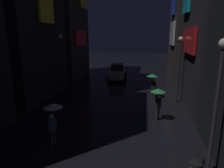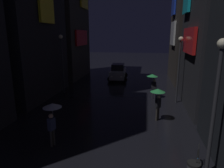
% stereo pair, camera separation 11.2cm
% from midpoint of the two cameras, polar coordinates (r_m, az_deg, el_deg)
% --- Properties ---
extents(building_left_far, '(4.25, 7.00, 17.77)m').
position_cam_midpoint_polar(building_left_far, '(26.49, -13.32, 21.27)').
color(building_left_far, '#33302D').
rests_on(building_left_far, ground).
extents(building_right_far, '(4.25, 7.38, 12.64)m').
position_cam_midpoint_polar(building_right_far, '(25.01, 22.15, 15.21)').
color(building_right_far, '#2D2826').
rests_on(building_right_far, ground).
extents(pedestrian_near_crossing_green, '(0.90, 0.90, 2.12)m').
position_cam_midpoint_polar(pedestrian_near_crossing_green, '(12.54, 13.21, -3.25)').
color(pedestrian_near_crossing_green, '#38332D').
rests_on(pedestrian_near_crossing_green, ground).
extents(pedestrian_foreground_left_clear, '(0.90, 0.90, 2.12)m').
position_cam_midpoint_polar(pedestrian_foreground_left_clear, '(9.98, -16.45, -7.90)').
color(pedestrian_foreground_left_clear, '#38332D').
rests_on(pedestrian_foreground_left_clear, ground).
extents(pedestrian_midstreet_left_green, '(0.90, 0.90, 2.12)m').
position_cam_midpoint_polar(pedestrian_midstreet_left_green, '(17.04, 11.78, 1.30)').
color(pedestrian_midstreet_left_green, '#2D2D38').
rests_on(pedestrian_midstreet_left_green, ground).
extents(bicycle_parked_at_storefront, '(0.53, 1.77, 0.96)m').
position_cam_midpoint_polar(bicycle_parked_at_storefront, '(8.90, 23.49, -20.67)').
color(bicycle_parked_at_storefront, black).
rests_on(bicycle_parked_at_storefront, ground).
extents(car_distant, '(2.42, 4.23, 1.92)m').
position_cam_midpoint_polar(car_distant, '(24.21, 1.87, 3.43)').
color(car_distant, '#99999E').
rests_on(car_distant, ground).
extents(streetlamp_right_near, '(0.36, 0.36, 5.17)m').
position_cam_midpoint_polar(streetlamp_right_near, '(7.98, 28.00, -2.38)').
color(streetlamp_right_near, '#2D2D33').
rests_on(streetlamp_right_near, ground).
extents(streetlamp_left_far, '(0.36, 0.36, 5.32)m').
position_cam_midpoint_polar(streetlamp_left_far, '(18.69, -13.94, 7.47)').
color(streetlamp_left_far, '#2D2D33').
rests_on(streetlamp_left_far, ground).
extents(streetlamp_right_far, '(0.36, 0.36, 5.17)m').
position_cam_midpoint_polar(streetlamp_right_far, '(16.22, 18.80, 5.96)').
color(streetlamp_right_far, '#2D2D33').
rests_on(streetlamp_right_far, ground).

